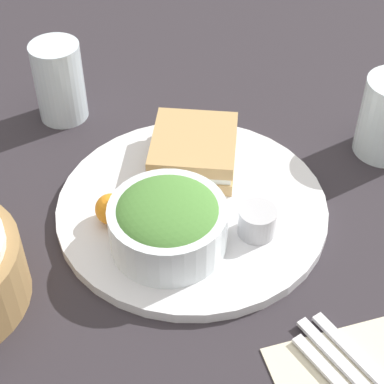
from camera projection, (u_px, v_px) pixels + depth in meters
ground_plane at (192, 212)px, 0.81m from camera, size 4.00×4.00×0.00m
plate at (192, 208)px, 0.81m from camera, size 0.34×0.34×0.01m
sandwich at (194, 150)px, 0.84m from camera, size 0.15×0.15×0.05m
salad_bowl at (168, 222)px, 0.73m from camera, size 0.14×0.14×0.07m
dressing_cup at (257, 221)px, 0.76m from camera, size 0.05×0.05×0.04m
orange_wedge at (110, 208)px, 0.77m from camera, size 0.04×0.04×0.04m
drink_glass at (59, 82)px, 0.92m from camera, size 0.07×0.07×0.12m
fork at (376, 376)px, 0.64m from camera, size 0.17×0.07×0.01m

